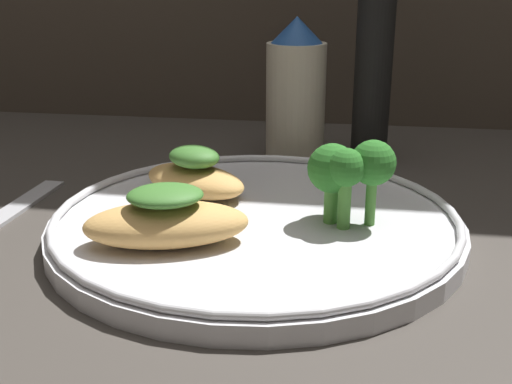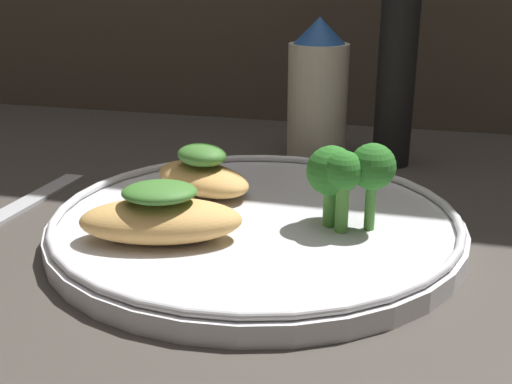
{
  "view_description": "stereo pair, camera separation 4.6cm",
  "coord_description": "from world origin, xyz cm",
  "px_view_note": "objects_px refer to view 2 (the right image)",
  "views": [
    {
      "loc": [
        6.71,
        -43.01,
        18.8
      ],
      "look_at": [
        0.0,
        0.0,
        3.4
      ],
      "focal_mm": 45.0,
      "sensor_mm": 36.0,
      "label": 1
    },
    {
      "loc": [
        11.22,
        -42.06,
        18.8
      ],
      "look_at": [
        0.0,
        0.0,
        3.4
      ],
      "focal_mm": 45.0,
      "sensor_mm": 36.0,
      "label": 2
    }
  ],
  "objects_px": {
    "sauce_bottle": "(318,93)",
    "pepper_grinder": "(396,74)",
    "broccoli_bunch": "(346,173)",
    "plate": "(256,223)"
  },
  "relations": [
    {
      "from": "broccoli_bunch",
      "to": "plate",
      "type": "bearing_deg",
      "value": -179.92
    },
    {
      "from": "broccoli_bunch",
      "to": "sauce_bottle",
      "type": "xyz_separation_m",
      "value": [
        -0.06,
        0.21,
        0.01
      ]
    },
    {
      "from": "broccoli_bunch",
      "to": "sauce_bottle",
      "type": "distance_m",
      "value": 0.22
    },
    {
      "from": "pepper_grinder",
      "to": "broccoli_bunch",
      "type": "bearing_deg",
      "value": -95.31
    },
    {
      "from": "plate",
      "to": "broccoli_bunch",
      "type": "distance_m",
      "value": 0.08
    },
    {
      "from": "plate",
      "to": "broccoli_bunch",
      "type": "bearing_deg",
      "value": 0.08
    },
    {
      "from": "sauce_bottle",
      "to": "plate",
      "type": "bearing_deg",
      "value": -92.12
    },
    {
      "from": "broccoli_bunch",
      "to": "sauce_bottle",
      "type": "relative_size",
      "value": 0.43
    },
    {
      "from": "sauce_bottle",
      "to": "pepper_grinder",
      "type": "height_order",
      "value": "pepper_grinder"
    },
    {
      "from": "plate",
      "to": "pepper_grinder",
      "type": "height_order",
      "value": "pepper_grinder"
    }
  ]
}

